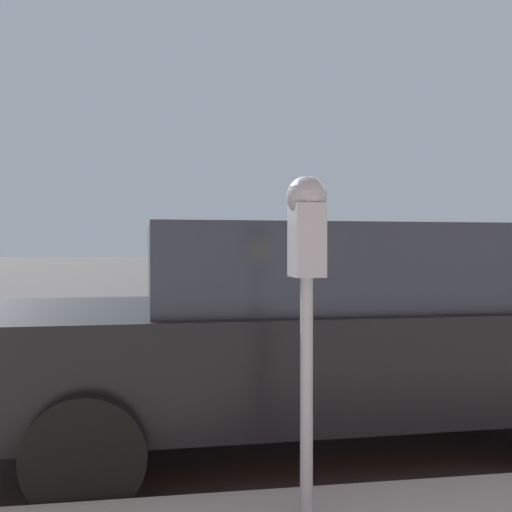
{
  "coord_description": "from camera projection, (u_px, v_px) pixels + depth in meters",
  "views": [
    {
      "loc": [
        -5.28,
        1.53,
        1.39
      ],
      "look_at": [
        -2.13,
        1.01,
        1.35
      ],
      "focal_mm": 42.0,
      "sensor_mm": 36.0,
      "label": 1
    }
  ],
  "objects": [
    {
      "name": "ground_plane",
      "position": [
        327.0,
        401.0,
        5.47
      ],
      "size": [
        220.0,
        220.0,
        0.0
      ],
      "primitive_type": "plane",
      "color": "#3D3A3A"
    },
    {
      "name": "parking_meter",
      "position": [
        307.0,
        257.0,
        2.78
      ],
      "size": [
        0.21,
        0.19,
        1.6
      ],
      "color": "gray",
      "rests_on": "sidewalk"
    },
    {
      "name": "car_black",
      "position": [
        318.0,
        329.0,
        4.33
      ],
      "size": [
        2.19,
        4.84,
        1.55
      ],
      "rotation": [
        0.0,
        0.0,
        0.02
      ],
      "color": "black",
      "rests_on": "ground_plane"
    }
  ]
}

